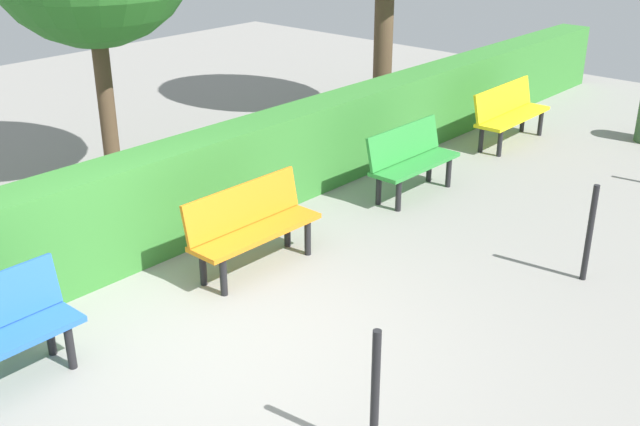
% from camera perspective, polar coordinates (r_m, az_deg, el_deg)
% --- Properties ---
extents(ground_plane, '(23.25, 23.25, 0.00)m').
position_cam_1_polar(ground_plane, '(6.62, -7.41, -9.80)').
color(ground_plane, gray).
extents(bench_yellow, '(1.60, 0.49, 0.86)m').
position_cam_1_polar(bench_yellow, '(11.77, 13.97, 7.40)').
color(bench_yellow, yellow).
rests_on(bench_yellow, ground_plane).
extents(bench_green, '(1.37, 0.49, 0.86)m').
position_cam_1_polar(bench_green, '(9.52, 6.81, 4.12)').
color(bench_green, '#2D8C38').
rests_on(bench_green, ground_plane).
extents(bench_orange, '(1.47, 0.48, 0.86)m').
position_cam_1_polar(bench_orange, '(7.64, -5.16, -0.81)').
color(bench_orange, orange).
rests_on(bench_orange, ground_plane).
extents(hedge_row, '(19.25, 0.54, 1.09)m').
position_cam_1_polar(hedge_row, '(8.35, -10.09, 1.59)').
color(hedge_row, '#387F33').
rests_on(hedge_row, ground_plane).
extents(railing_post_mid, '(0.06, 0.06, 1.00)m').
position_cam_1_polar(railing_post_mid, '(7.80, 19.52, -1.44)').
color(railing_post_mid, black).
rests_on(railing_post_mid, ground_plane).
extents(railing_post_far, '(0.06, 0.06, 1.00)m').
position_cam_1_polar(railing_post_far, '(5.19, 4.14, -13.45)').
color(railing_post_far, black).
rests_on(railing_post_far, ground_plane).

